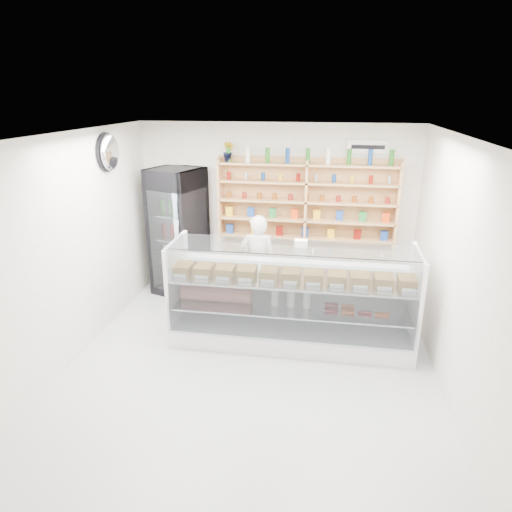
# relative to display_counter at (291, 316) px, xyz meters

# --- Properties ---
(room) EXTENTS (5.00, 5.00, 5.00)m
(room) POSITION_rel_display_counter_xyz_m (-0.43, -0.74, 1.02)
(room) COLOR #B5B6BA
(room) RESTS_ON ground
(display_counter) EXTENTS (3.19, 0.95, 1.39)m
(display_counter) POSITION_rel_display_counter_xyz_m (0.00, 0.00, 0.00)
(display_counter) COLOR white
(display_counter) RESTS_ON floor
(shop_worker) EXTENTS (0.57, 0.38, 1.52)m
(shop_worker) POSITION_rel_display_counter_xyz_m (-0.60, 0.94, 0.39)
(shop_worker) COLOR silver
(shop_worker) RESTS_ON floor
(drinks_cooler) EXTENTS (0.96, 0.94, 2.10)m
(drinks_cooler) POSITION_rel_display_counter_xyz_m (-2.01, 1.39, 0.68)
(drinks_cooler) COLOR black
(drinks_cooler) RESTS_ON floor
(wall_shelving) EXTENTS (2.84, 0.28, 1.33)m
(wall_shelving) POSITION_rel_display_counter_xyz_m (0.07, 1.60, 1.22)
(wall_shelving) COLOR tan
(wall_shelving) RESTS_ON back_wall
(potted_plant) EXTENTS (0.22, 0.20, 0.32)m
(potted_plant) POSITION_rel_display_counter_xyz_m (-1.18, 1.60, 1.98)
(potted_plant) COLOR #1E6626
(potted_plant) RESTS_ON wall_shelving
(security_mirror) EXTENTS (0.15, 0.50, 0.50)m
(security_mirror) POSITION_rel_display_counter_xyz_m (-2.60, 0.46, 2.07)
(security_mirror) COLOR silver
(security_mirror) RESTS_ON left_wall
(wall_sign) EXTENTS (0.62, 0.03, 0.20)m
(wall_sign) POSITION_rel_display_counter_xyz_m (0.97, 1.73, 2.07)
(wall_sign) COLOR white
(wall_sign) RESTS_ON back_wall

